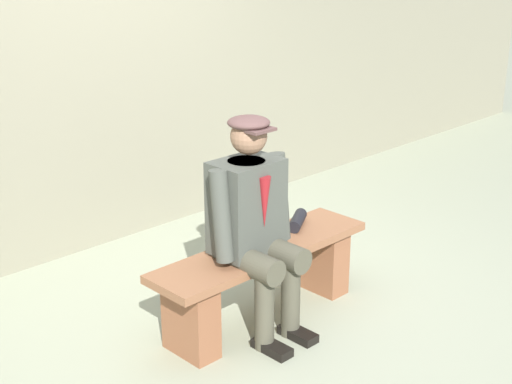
{
  "coord_description": "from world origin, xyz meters",
  "views": [
    {
      "loc": [
        2.77,
        2.77,
        2.19
      ],
      "look_at": [
        0.05,
        0.0,
        0.82
      ],
      "focal_mm": 51.64,
      "sensor_mm": 36.0,
      "label": 1
    }
  ],
  "objects": [
    {
      "name": "ground_plane",
      "position": [
        0.0,
        0.0,
        0.0
      ],
      "size": [
        30.0,
        30.0,
        0.0
      ],
      "primitive_type": "plane",
      "color": "gray"
    },
    {
      "name": "bench",
      "position": [
        0.0,
        0.0,
        0.3
      ],
      "size": [
        1.46,
        0.38,
        0.47
      ],
      "color": "brown",
      "rests_on": "ground"
    },
    {
      "name": "seated_man",
      "position": [
        0.12,
        0.06,
        0.69
      ],
      "size": [
        0.55,
        0.56,
        1.27
      ],
      "color": "#43473F",
      "rests_on": "ground"
    },
    {
      "name": "rolled_magazine",
      "position": [
        -0.38,
        -0.07,
        0.5
      ],
      "size": [
        0.25,
        0.19,
        0.08
      ],
      "primitive_type": "cylinder",
      "rotation": [
        0.0,
        1.57,
        0.56
      ],
      "color": "black",
      "rests_on": "bench"
    },
    {
      "name": "stadium_wall",
      "position": [
        0.0,
        -1.74,
        1.27
      ],
      "size": [
        12.0,
        0.24,
        2.55
      ],
      "primitive_type": "cube",
      "color": "gray",
      "rests_on": "ground"
    }
  ]
}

